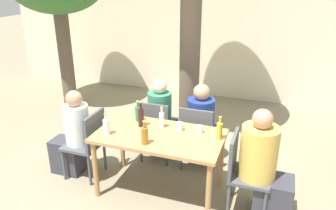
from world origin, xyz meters
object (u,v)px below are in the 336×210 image
amber_bottle_0 (145,135)px  green_bottle_4 (138,113)px  wine_bottle_1 (141,117)px  patio_chair_0 (88,141)px  water_bottle_3 (162,120)px  dining_table_front (159,141)px  person_seated_1 (265,169)px  patio_chair_2 (156,128)px  person_seated_0 (72,138)px  patio_chair_1 (243,169)px  person_seated_3 (202,126)px  water_bottle_2 (106,126)px  drinking_glass_0 (180,126)px  patio_chair_3 (197,134)px  person_seated_2 (162,121)px  drinking_glass_1 (200,129)px  oil_cruet_5 (219,130)px

amber_bottle_0 → green_bottle_4: size_ratio=1.01×
amber_bottle_0 → wine_bottle_1: bearing=118.9°
patio_chair_0 → water_bottle_3: water_bottle_3 is taller
dining_table_front → patio_chair_0: patio_chair_0 is taller
dining_table_front → person_seated_1: size_ratio=1.18×
patio_chair_2 → person_seated_0: bearing=34.9°
patio_chair_2 → amber_bottle_0: amber_bottle_0 is taller
patio_chair_1 → person_seated_3: (-0.67, 0.87, 0.01)m
water_bottle_2 → drinking_glass_0: (0.76, 0.38, -0.05)m
patio_chair_0 → person_seated_1: person_seated_1 is taller
patio_chair_0 → water_bottle_2: (0.40, -0.20, 0.36)m
person_seated_0 → person_seated_1: size_ratio=0.95×
person_seated_3 → wine_bottle_1: person_seated_3 is taller
dining_table_front → person_seated_3: bearing=71.4°
patio_chair_0 → green_bottle_4: (0.59, 0.26, 0.36)m
patio_chair_3 → person_seated_3: person_seated_3 is taller
person_seated_2 → drinking_glass_0: size_ratio=11.69×
patio_chair_1 → person_seated_2: bearing=55.2°
water_bottle_3 → drinking_glass_0: bearing=-1.8°
amber_bottle_0 → water_bottle_3: bearing=86.0°
wine_bottle_1 → patio_chair_1: bearing=-5.8°
patio_chair_3 → person_seated_1: size_ratio=0.73×
patio_chair_0 → water_bottle_3: size_ratio=3.47×
person_seated_3 → person_seated_1: bearing=135.9°
patio_chair_0 → patio_chair_1: size_ratio=1.00×
wine_bottle_1 → drinking_glass_1: (0.72, 0.07, -0.08)m
dining_table_front → person_seated_0: (-1.21, -0.00, -0.17)m
patio_chair_1 → person_seated_1: person_seated_1 is taller
patio_chair_0 → patio_chair_3: size_ratio=1.00×
drinking_glass_0 → patio_chair_1: bearing=-12.8°
patio_chair_3 → person_seated_0: size_ratio=0.78×
person_seated_0 → drinking_glass_1: 1.68m
drinking_glass_0 → drinking_glass_1: size_ratio=1.15×
person_seated_0 → water_bottle_3: 1.24m
drinking_glass_0 → patio_chair_3: bearing=77.4°
wine_bottle_1 → oil_cruet_5: bearing=-0.5°
patio_chair_2 → drinking_glass_0: size_ratio=9.10×
person_seated_2 → wine_bottle_1: (0.01, -0.75, 0.38)m
person_seated_1 → drinking_glass_1: 0.83m
patio_chair_3 → drinking_glass_0: (-0.10, -0.46, 0.31)m
person_seated_2 → oil_cruet_5: 1.28m
dining_table_front → patio_chair_2: (-0.29, 0.64, -0.16)m
dining_table_front → water_bottle_2: (-0.57, -0.20, 0.19)m
patio_chair_0 → person_seated_0: (-0.24, -0.00, -0.00)m
water_bottle_3 → person_seated_2: bearing=110.3°
wine_bottle_1 → water_bottle_2: wine_bottle_1 is taller
patio_chair_2 → person_seated_1: 1.62m
amber_bottle_0 → drinking_glass_0: bearing=59.3°
patio_chair_1 → person_seated_0: size_ratio=0.78×
dining_table_front → wine_bottle_1: bearing=155.8°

